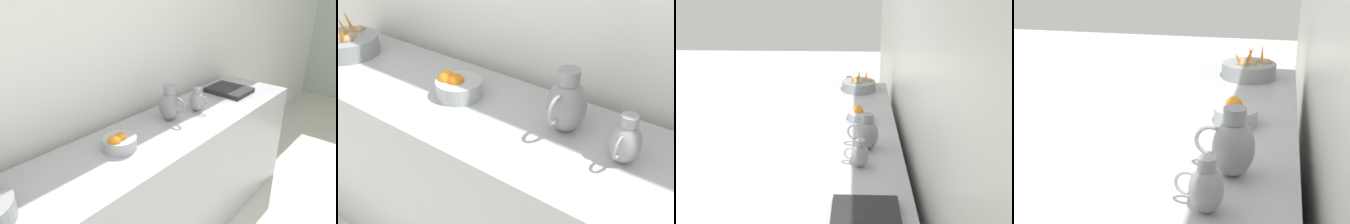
% 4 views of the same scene
% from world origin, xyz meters
% --- Properties ---
extents(tile_wall_left, '(0.10, 7.71, 3.00)m').
position_xyz_m(tile_wall_left, '(-1.95, 0.64, 1.50)').
color(tile_wall_left, white).
rests_on(tile_wall_left, ground_plane).
extents(prep_counter, '(0.61, 2.77, 0.93)m').
position_xyz_m(prep_counter, '(-1.53, 0.14, 0.47)').
color(prep_counter, '#ADAFB5').
rests_on(prep_counter, ground_plane).
extents(orange_bowl, '(0.20, 0.20, 0.11)m').
position_xyz_m(orange_bowl, '(-1.55, -0.18, 0.98)').
color(orange_bowl, '#ADAFB5').
rests_on(orange_bowl, prep_counter).
extents(metal_pitcher_tall, '(0.21, 0.15, 0.25)m').
position_xyz_m(metal_pitcher_tall, '(-1.60, 0.32, 1.05)').
color(metal_pitcher_tall, gray).
rests_on(metal_pitcher_tall, prep_counter).
extents(metal_pitcher_short, '(0.15, 0.11, 0.18)m').
position_xyz_m(metal_pitcher_short, '(-1.55, 0.58, 1.02)').
color(metal_pitcher_short, '#939399').
rests_on(metal_pitcher_short, prep_counter).
extents(counter_sink_basin, '(0.34, 0.30, 0.04)m').
position_xyz_m(counter_sink_basin, '(-1.58, 1.10, 0.95)').
color(counter_sink_basin, '#232326').
rests_on(counter_sink_basin, prep_counter).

